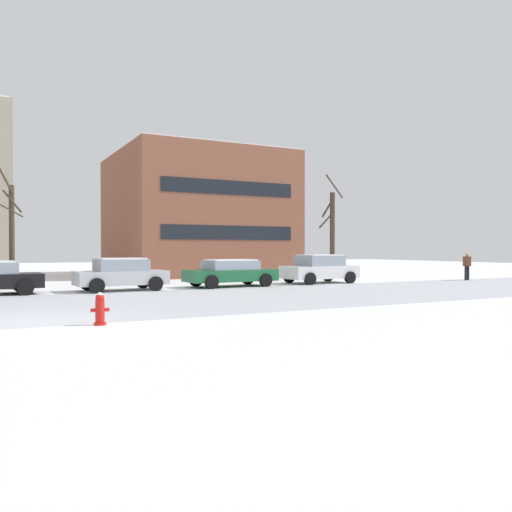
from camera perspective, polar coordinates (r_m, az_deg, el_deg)
The scene contains 10 objects.
ground_plane at distance 14.54m, azimuth -23.00°, elevation -6.59°, with size 120.00×120.00×0.00m, color white.
road_surface at distance 18.09m, azimuth -23.92°, elevation -5.15°, with size 80.00×9.16×0.00m.
fire_hydrant at distance 13.45m, azimuth -16.44°, elevation -5.45°, with size 0.44×0.30×0.80m.
parked_car_silver at distance 24.06m, azimuth -14.30°, elevation -1.90°, with size 3.97×2.10×1.44m.
parked_car_green at distance 25.85m, azimuth -2.74°, elevation -1.79°, with size 4.53×2.17×1.33m.
parked_car_white at distance 28.64m, azimuth 6.84°, elevation -1.37°, with size 4.11×2.27×1.54m.
pedestrian_crossing at distance 33.50m, azimuth 21.75°, elevation -0.83°, with size 0.47×0.45×1.61m.
tree_far_left at distance 26.56m, azimuth -24.83°, elevation 2.25°, with size 1.55×1.25×5.54m.
tree_far_right at distance 33.92m, azimuth 8.18°, elevation 2.54°, with size 1.32×1.55×6.50m.
building_far_right at distance 39.26m, azimuth -6.49°, elevation 4.44°, with size 11.32×11.91×8.71m.
Camera 1 is at (-1.16, -14.38, 1.85)m, focal length 37.18 mm.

